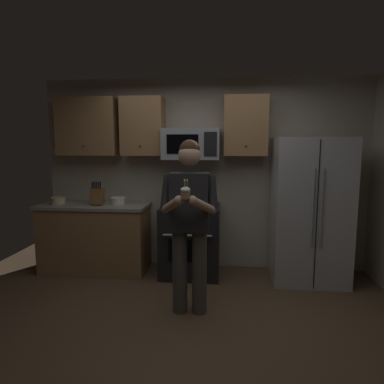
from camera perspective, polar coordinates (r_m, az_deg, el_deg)
The scene contains 12 objects.
ground_plane at distance 3.48m, azimuth -0.10°, elevation -21.62°, with size 6.00×6.00×0.00m, color brown.
wall_back at distance 4.79m, azimuth 1.98°, elevation 2.94°, with size 4.40×0.10×2.60m, color #B7AD99.
oven_range at distance 4.57m, azimuth -0.28°, elevation -8.01°, with size 0.76×0.70×0.93m.
microwave at distance 4.51m, azimuth -0.13°, elevation 7.98°, with size 0.74×0.41×0.40m.
refrigerator at distance 4.53m, azimuth 18.92°, elevation -2.88°, with size 0.90×0.75×1.80m.
cabinet_row_upper at distance 4.66m, azimuth -7.24°, elevation 10.75°, with size 2.78×0.36×0.76m.
counter_left at distance 4.89m, azimuth -15.71°, elevation -7.23°, with size 1.44×0.66×0.92m.
knife_block at distance 4.71m, azimuth -15.49°, elevation -0.67°, with size 0.16×0.15×0.32m.
bowl_large_white at distance 4.71m, azimuth -12.21°, elevation -1.38°, with size 0.20×0.20×0.09m.
bowl_small_colored at distance 4.98m, azimuth -21.39°, elevation -1.27°, with size 0.19×0.19×0.09m.
person at distance 3.40m, azimuth -0.44°, elevation -4.27°, with size 0.60×0.48×1.76m.
cupcake at distance 3.03m, azimuth -1.10°, elevation -0.07°, with size 0.09×0.09×0.17m.
Camera 1 is at (0.30, -3.01, 1.71)m, focal length 32.05 mm.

